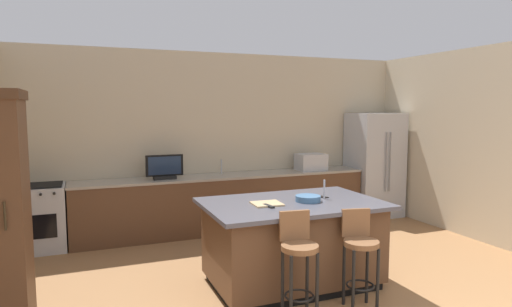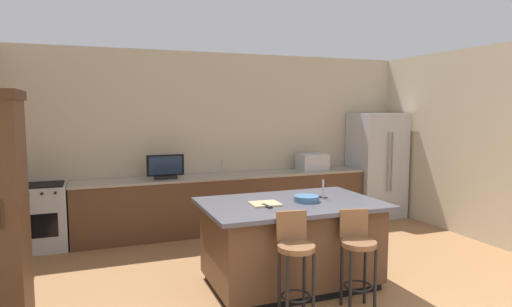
% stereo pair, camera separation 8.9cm
% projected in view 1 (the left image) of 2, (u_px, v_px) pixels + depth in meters
% --- Properties ---
extents(wall_back, '(6.96, 0.12, 2.86)m').
position_uv_depth(wall_back, '(223.00, 140.00, 7.24)').
color(wall_back, beige).
rests_on(wall_back, ground_plane).
extents(wall_right, '(0.12, 5.35, 2.86)m').
position_uv_depth(wall_right, '(496.00, 146.00, 6.17)').
color(wall_right, beige).
rests_on(wall_right, ground_plane).
extents(counter_back, '(4.72, 0.62, 0.90)m').
position_uv_depth(counter_back, '(227.00, 203.00, 6.97)').
color(counter_back, brown).
rests_on(counter_back, ground_plane).
extents(kitchen_island, '(1.94, 1.25, 0.94)m').
position_uv_depth(kitchen_island, '(292.00, 242.00, 4.81)').
color(kitchen_island, black).
rests_on(kitchen_island, ground_plane).
extents(refrigerator, '(0.88, 0.76, 1.87)m').
position_uv_depth(refrigerator, '(374.00, 165.00, 7.90)').
color(refrigerator, '#B7BABF').
rests_on(refrigerator, ground_plane).
extents(range_oven, '(0.73, 0.63, 0.92)m').
position_uv_depth(range_oven, '(37.00, 218.00, 5.96)').
color(range_oven, '#B7BABF').
rests_on(range_oven, ground_plane).
extents(microwave, '(0.48, 0.36, 0.28)m').
position_uv_depth(microwave, '(311.00, 162.00, 7.47)').
color(microwave, '#B7BABF').
rests_on(microwave, counter_back).
extents(tv_monitor, '(0.55, 0.16, 0.37)m').
position_uv_depth(tv_monitor, '(165.00, 168.00, 6.49)').
color(tv_monitor, black).
rests_on(tv_monitor, counter_back).
extents(sink_faucet_back, '(0.02, 0.02, 0.24)m').
position_uv_depth(sink_faucet_back, '(221.00, 167.00, 6.98)').
color(sink_faucet_back, '#B2B2B7').
rests_on(sink_faucet_back, counter_back).
extents(sink_faucet_island, '(0.02, 0.02, 0.22)m').
position_uv_depth(sink_faucet_island, '(324.00, 189.00, 4.90)').
color(sink_faucet_island, '#B2B2B7').
rests_on(sink_faucet_island, kitchen_island).
extents(bar_stool_left, '(0.34, 0.36, 1.01)m').
position_uv_depth(bar_stool_left, '(298.00, 257.00, 3.95)').
color(bar_stool_left, brown).
rests_on(bar_stool_left, ground_plane).
extents(bar_stool_right, '(0.35, 0.37, 0.97)m').
position_uv_depth(bar_stool_right, '(360.00, 250.00, 4.23)').
color(bar_stool_right, brown).
rests_on(bar_stool_right, ground_plane).
extents(fruit_bowl, '(0.28, 0.28, 0.06)m').
position_uv_depth(fruit_bowl, '(308.00, 198.00, 4.77)').
color(fruit_bowl, '#3F668C').
rests_on(fruit_bowl, kitchen_island).
extents(cell_phone, '(0.11, 0.16, 0.01)m').
position_uv_depth(cell_phone, '(322.00, 197.00, 5.01)').
color(cell_phone, black).
rests_on(cell_phone, kitchen_island).
extents(tv_remote, '(0.07, 0.17, 0.02)m').
position_uv_depth(tv_remote, '(269.00, 206.00, 4.50)').
color(tv_remote, black).
rests_on(tv_remote, kitchen_island).
extents(cutting_board, '(0.32, 0.29, 0.02)m').
position_uv_depth(cutting_board, '(267.00, 204.00, 4.62)').
color(cutting_board, tan).
rests_on(cutting_board, kitchen_island).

